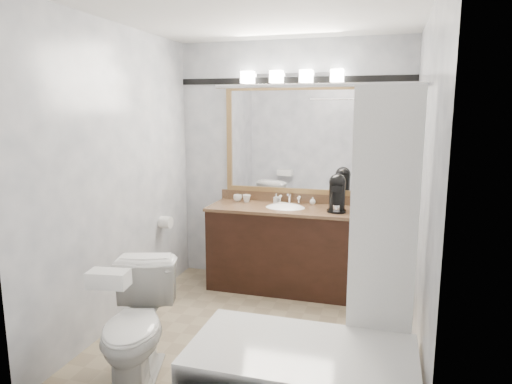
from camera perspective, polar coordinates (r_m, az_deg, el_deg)
room at (r=3.51m, az=0.16°, el=1.11°), size 2.42×2.62×2.52m
vanity at (r=4.65m, az=3.63°, el=-6.82°), size 1.53×0.58×0.97m
mirror at (r=4.72m, az=4.48°, el=6.49°), size 1.40×0.04×1.10m
vanity_light_bar at (r=4.67m, az=4.45°, el=14.24°), size 1.02×0.14×0.12m
accent_stripe at (r=4.73m, az=4.61°, el=13.78°), size 2.40×0.01×0.06m
bathtub at (r=2.90m, az=6.21°, el=-21.62°), size 1.30×0.75×1.96m
tp_roll at (r=4.64m, az=-11.22°, el=-3.74°), size 0.11×0.12×0.12m
toilet at (r=3.26m, az=-14.63°, el=-15.92°), size 0.63×0.85×0.78m
tissue_box at (r=2.87m, az=-17.96°, el=-10.28°), size 0.25×0.16×0.10m
coffee_maker at (r=4.41m, az=10.11°, el=0.01°), size 0.19×0.23×0.36m
cup_left at (r=4.84m, az=-2.31°, el=-0.73°), size 0.09×0.09×0.07m
cup_right at (r=4.79m, az=-1.18°, el=-0.81°), size 0.10×0.10×0.08m
soap_bottle_a at (r=4.75m, az=2.54°, el=-0.79°), size 0.06×0.06×0.10m
soap_bottle_b at (r=4.71m, az=7.09°, el=-1.08°), size 0.08×0.08×0.08m
soap_bar at (r=4.67m, az=3.30°, el=-1.44°), size 0.07×0.05×0.02m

